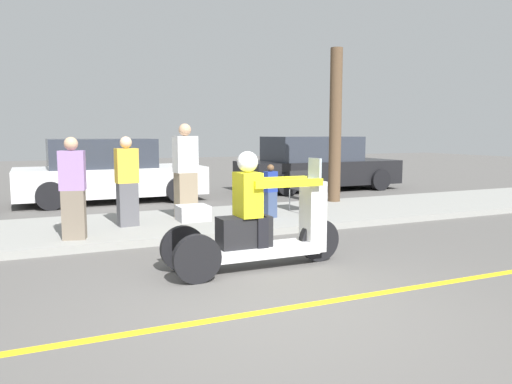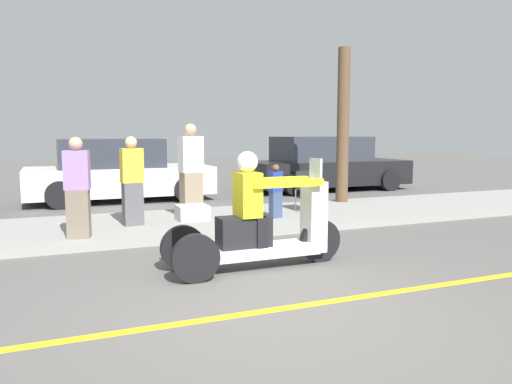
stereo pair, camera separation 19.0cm
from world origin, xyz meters
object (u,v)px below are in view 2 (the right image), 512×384
(spectator_with_child, at_px, (276,192))
(spectator_end_of_line, at_px, (132,183))
(parked_car_lot_left, at_px, (117,172))
(tree_trunk, at_px, (343,126))
(spectator_far_back, at_px, (191,173))
(folding_chair_set_back, at_px, (308,186))
(parked_car_lot_far, at_px, (326,165))
(spectator_mid_group, at_px, (78,190))
(motorcycle_trike, at_px, (256,227))

(spectator_with_child, distance_m, spectator_end_of_line, 2.63)
(parked_car_lot_left, xyz_separation_m, tree_trunk, (4.70, -3.06, 1.14))
(spectator_far_back, bearing_deg, parked_car_lot_left, 102.82)
(spectator_far_back, xyz_separation_m, tree_trunk, (3.82, 0.79, 0.91))
(spectator_far_back, bearing_deg, spectator_end_of_line, -160.60)
(spectator_far_back, relative_size, spectator_with_child, 1.75)
(folding_chair_set_back, xyz_separation_m, tree_trunk, (1.41, 0.95, 1.26))
(spectator_with_child, relative_size, parked_car_lot_left, 0.22)
(parked_car_lot_left, xyz_separation_m, parked_car_lot_far, (6.12, 0.09, 0.02))
(spectator_mid_group, xyz_separation_m, folding_chair_set_back, (4.50, 1.01, -0.24))
(motorcycle_trike, xyz_separation_m, spectator_end_of_line, (-1.07, 3.00, 0.32))
(parked_car_lot_left, bearing_deg, tree_trunk, -33.06)
(spectator_with_child, xyz_separation_m, parked_car_lot_far, (3.79, 4.60, 0.15))
(parked_car_lot_left, bearing_deg, spectator_far_back, -77.18)
(spectator_far_back, height_order, parked_car_lot_left, spectator_far_back)
(spectator_far_back, height_order, spectator_mid_group, spectator_far_back)
(spectator_end_of_line, height_order, parked_car_lot_left, spectator_end_of_line)
(folding_chair_set_back, bearing_deg, tree_trunk, 34.04)
(spectator_end_of_line, bearing_deg, parked_car_lot_far, 34.23)
(motorcycle_trike, relative_size, spectator_with_child, 2.34)
(motorcycle_trike, distance_m, spectator_far_back, 3.44)
(spectator_mid_group, bearing_deg, parked_car_lot_left, 76.49)
(motorcycle_trike, distance_m, spectator_with_child, 3.15)
(parked_car_lot_far, bearing_deg, tree_trunk, -114.21)
(spectator_end_of_line, height_order, parked_car_lot_far, spectator_end_of_line)
(parked_car_lot_left, bearing_deg, parked_car_lot_far, 0.88)
(spectator_far_back, distance_m, spectator_end_of_line, 1.23)
(spectator_mid_group, relative_size, spectator_end_of_line, 1.00)
(parked_car_lot_far, bearing_deg, parked_car_lot_left, -179.12)
(spectator_mid_group, relative_size, parked_car_lot_left, 0.34)
(motorcycle_trike, relative_size, spectator_far_back, 1.34)
(spectator_end_of_line, xyz_separation_m, parked_car_lot_left, (0.28, 4.26, -0.12))
(spectator_far_back, relative_size, parked_car_lot_left, 0.39)
(spectator_far_back, bearing_deg, spectator_with_child, -24.47)
(spectator_with_child, bearing_deg, spectator_mid_group, -171.79)
(spectator_end_of_line, distance_m, parked_car_lot_left, 4.27)
(motorcycle_trike, bearing_deg, tree_trunk, 47.04)
(parked_car_lot_far, bearing_deg, folding_chair_set_back, -124.55)
(tree_trunk, bearing_deg, motorcycle_trike, -132.96)
(spectator_mid_group, relative_size, parked_car_lot_far, 0.32)
(spectator_far_back, xyz_separation_m, spectator_with_child, (1.45, -0.66, -0.37))
(spectator_mid_group, xyz_separation_m, parked_car_lot_left, (1.21, 5.02, -0.12))
(spectator_far_back, distance_m, tree_trunk, 4.01)
(spectator_mid_group, bearing_deg, spectator_with_child, 8.21)
(spectator_end_of_line, height_order, folding_chair_set_back, spectator_end_of_line)
(parked_car_lot_left, bearing_deg, folding_chair_set_back, -50.62)
(spectator_mid_group, height_order, spectator_end_of_line, same)
(spectator_end_of_line, distance_m, folding_chair_set_back, 3.58)
(motorcycle_trike, xyz_separation_m, folding_chair_set_back, (2.50, 3.25, 0.09))
(motorcycle_trike, xyz_separation_m, spectator_mid_group, (-1.99, 2.24, 0.32))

